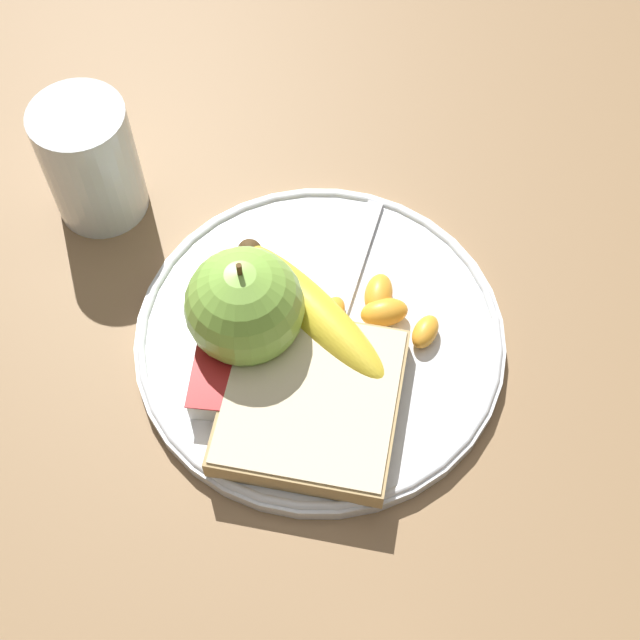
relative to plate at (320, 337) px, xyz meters
The scene contains 15 objects.
ground_plane 0.01m from the plate, ahead, with size 3.00×3.00×0.00m, color olive.
plate is the anchor object (origin of this frame).
juice_glass 0.22m from the plate, 59.59° to the left, with size 0.07×0.07×0.10m.
apple 0.07m from the plate, 97.79° to the left, with size 0.08×0.08×0.09m.
banana 0.02m from the plate, 42.77° to the left, with size 0.13×0.13×0.03m.
bread_slice 0.06m from the plate, behind, with size 0.13×0.13×0.02m.
fork 0.01m from the plate, 65.21° to the right, with size 0.20×0.05×0.00m.
jam_packet 0.08m from the plate, 130.00° to the left, with size 0.05×0.04×0.02m.
orange_segment_0 0.07m from the plate, 85.77° to the right, with size 0.03×0.03×0.02m.
orange_segment_1 0.02m from the plate, 27.31° to the right, with size 0.03×0.03×0.02m.
orange_segment_2 0.05m from the plate, 68.82° to the right, with size 0.03×0.04×0.02m.
orange_segment_3 0.04m from the plate, 169.12° to the right, with size 0.02×0.03×0.01m.
orange_segment_4 0.04m from the plate, 132.39° to the right, with size 0.02×0.03×0.01m.
orange_segment_5 0.05m from the plate, 144.15° to the right, with size 0.03×0.03×0.02m.
orange_segment_6 0.05m from the plate, 50.58° to the right, with size 0.04×0.02×0.02m.
Camera 1 is at (-0.31, -0.03, 0.56)m, focal length 50.00 mm.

